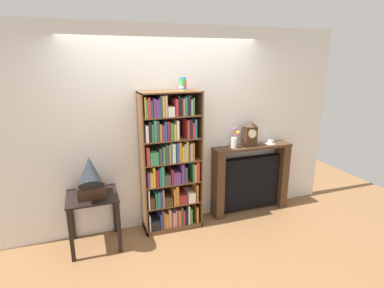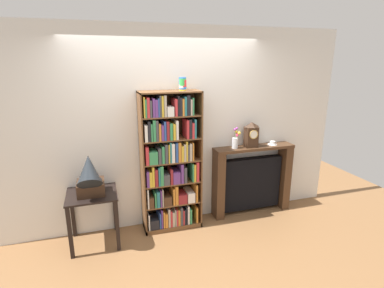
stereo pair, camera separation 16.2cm
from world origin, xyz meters
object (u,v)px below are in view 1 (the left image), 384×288
(cup_stack, at_px, (183,84))
(flower_vase, at_px, (235,140))
(bookshelf, at_px, (170,166))
(mantel_clock, at_px, (250,134))
(side_table_left, at_px, (93,207))
(teacup_with_saucer, at_px, (270,142))
(gramophone, at_px, (90,178))
(fireplace_mantel, at_px, (250,179))

(cup_stack, height_order, flower_vase, cup_stack)
(bookshelf, height_order, mantel_clock, bookshelf)
(side_table_left, distance_m, teacup_with_saucer, 2.61)
(bookshelf, distance_m, cup_stack, 1.06)
(cup_stack, bearing_deg, gramophone, -171.31)
(gramophone, bearing_deg, side_table_left, 90.00)
(fireplace_mantel, height_order, flower_vase, flower_vase)
(side_table_left, bearing_deg, bookshelf, 5.62)
(side_table_left, bearing_deg, flower_vase, 4.36)
(gramophone, distance_m, mantel_clock, 2.22)
(side_table_left, height_order, mantel_clock, mantel_clock)
(fireplace_mantel, relative_size, mantel_clock, 3.35)
(cup_stack, height_order, gramophone, cup_stack)
(mantel_clock, bearing_deg, gramophone, -174.24)
(gramophone, xyz_separation_m, mantel_clock, (2.19, 0.22, 0.28))
(cup_stack, relative_size, flower_vase, 0.56)
(side_table_left, height_order, gramophone, gramophone)
(gramophone, height_order, flower_vase, flower_vase)
(bookshelf, relative_size, cup_stack, 11.48)
(side_table_left, relative_size, gramophone, 1.17)
(fireplace_mantel, height_order, mantel_clock, mantel_clock)
(cup_stack, bearing_deg, teacup_with_saucer, 1.80)
(bookshelf, height_order, gramophone, bookshelf)
(bookshelf, bearing_deg, fireplace_mantel, 3.22)
(fireplace_mantel, bearing_deg, side_table_left, -175.72)
(cup_stack, relative_size, teacup_with_saucer, 1.18)
(bookshelf, height_order, teacup_with_saucer, bookshelf)
(flower_vase, bearing_deg, side_table_left, -175.64)
(flower_vase, bearing_deg, teacup_with_saucer, -0.20)
(fireplace_mantel, relative_size, teacup_with_saucer, 8.77)
(side_table_left, bearing_deg, cup_stack, 5.03)
(cup_stack, bearing_deg, fireplace_mantel, 3.46)
(side_table_left, distance_m, gramophone, 0.41)
(fireplace_mantel, bearing_deg, cup_stack, -176.54)
(fireplace_mantel, bearing_deg, teacup_with_saucer, -4.18)
(cup_stack, relative_size, gramophone, 0.28)
(gramophone, height_order, fireplace_mantel, gramophone)
(gramophone, bearing_deg, cup_stack, 8.69)
(side_table_left, distance_m, mantel_clock, 2.30)
(side_table_left, height_order, fireplace_mantel, fireplace_mantel)
(bookshelf, distance_m, mantel_clock, 1.24)
(gramophone, height_order, mantel_clock, mantel_clock)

